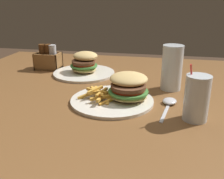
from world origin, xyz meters
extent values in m
cube|color=brown|center=(0.00, 0.00, 0.71)|extent=(1.55, 1.25, 0.03)
cylinder|color=brown|center=(-0.70, 0.55, 0.35)|extent=(0.09, 0.09, 0.70)
cylinder|color=silver|center=(-0.04, -0.06, 0.74)|extent=(0.28, 0.28, 0.01)
ellipsoid|color=#DBB770|center=(0.01, -0.05, 0.75)|extent=(0.14, 0.12, 0.02)
cylinder|color=#428438|center=(0.01, -0.05, 0.77)|extent=(0.15, 0.15, 0.01)
cylinder|color=red|center=(0.01, -0.05, 0.78)|extent=(0.12, 0.12, 0.01)
cylinder|color=brown|center=(0.01, -0.05, 0.79)|extent=(0.13, 0.13, 0.01)
ellipsoid|color=#DBB770|center=(0.01, -0.03, 0.81)|extent=(0.14, 0.12, 0.05)
cube|color=gold|center=(-0.07, -0.09, 0.75)|extent=(0.08, 0.05, 0.01)
cube|color=gold|center=(-0.10, -0.06, 0.77)|extent=(0.05, 0.06, 0.02)
cube|color=gold|center=(-0.08, -0.06, 0.76)|extent=(0.04, 0.08, 0.03)
cube|color=gold|center=(-0.07, -0.02, 0.75)|extent=(0.05, 0.07, 0.02)
cube|color=gold|center=(-0.05, -0.10, 0.74)|extent=(0.04, 0.05, 0.02)
cube|color=gold|center=(-0.07, -0.07, 0.77)|extent=(0.03, 0.07, 0.01)
cube|color=gold|center=(-0.06, -0.04, 0.75)|extent=(0.03, 0.06, 0.01)
cube|color=gold|center=(-0.05, -0.08, 0.75)|extent=(0.01, 0.06, 0.03)
cube|color=gold|center=(-0.09, -0.07, 0.76)|extent=(0.06, 0.01, 0.02)
cube|color=gold|center=(-0.07, -0.09, 0.75)|extent=(0.01, 0.08, 0.02)
cube|color=gold|center=(-0.08, -0.07, 0.76)|extent=(0.04, 0.05, 0.01)
cube|color=gold|center=(-0.10, -0.04, 0.76)|extent=(0.02, 0.06, 0.01)
cube|color=gold|center=(-0.10, -0.02, 0.75)|extent=(0.03, 0.06, 0.03)
cube|color=gold|center=(-0.09, -0.06, 0.76)|extent=(0.05, 0.06, 0.03)
cube|color=gold|center=(-0.12, -0.06, 0.75)|extent=(0.08, 0.05, 0.03)
cube|color=gold|center=(-0.09, -0.05, 0.76)|extent=(0.08, 0.04, 0.01)
cylinder|color=silver|center=(0.16, 0.11, 0.81)|extent=(0.08, 0.08, 0.17)
cylinder|color=#C67F23|center=(0.16, 0.11, 0.81)|extent=(0.07, 0.07, 0.15)
cylinder|color=silver|center=(0.22, -0.14, 0.80)|extent=(0.07, 0.07, 0.13)
cylinder|color=orange|center=(0.22, -0.14, 0.78)|extent=(0.06, 0.06, 0.10)
cylinder|color=red|center=(0.21, -0.12, 0.81)|extent=(0.03, 0.03, 0.16)
ellipsoid|color=silver|center=(0.15, -0.03, 0.74)|extent=(0.05, 0.06, 0.02)
cube|color=silver|center=(0.14, -0.12, 0.73)|extent=(0.03, 0.13, 0.00)
cylinder|color=silver|center=(-0.23, 0.23, 0.74)|extent=(0.28, 0.28, 0.01)
ellipsoid|color=#DBB770|center=(-0.23, 0.23, 0.75)|extent=(0.13, 0.12, 0.03)
cylinder|color=#428438|center=(-0.23, 0.23, 0.77)|extent=(0.15, 0.15, 0.01)
cylinder|color=red|center=(-0.23, 0.23, 0.78)|extent=(0.12, 0.12, 0.01)
cylinder|color=brown|center=(-0.23, 0.23, 0.79)|extent=(0.13, 0.13, 0.01)
ellipsoid|color=#DBB770|center=(-0.22, 0.25, 0.81)|extent=(0.14, 0.12, 0.04)
cube|color=brown|center=(-0.42, 0.29, 0.74)|extent=(0.12, 0.08, 0.01)
cube|color=brown|center=(-0.48, 0.29, 0.77)|extent=(0.01, 0.08, 0.08)
cube|color=brown|center=(-0.37, 0.29, 0.77)|extent=(0.01, 0.08, 0.08)
cube|color=brown|center=(-0.42, 0.25, 0.77)|extent=(0.12, 0.01, 0.08)
cube|color=brown|center=(-0.42, 0.32, 0.77)|extent=(0.12, 0.01, 0.08)
cylinder|color=#512D14|center=(-0.45, 0.29, 0.79)|extent=(0.03, 0.03, 0.11)
cylinder|color=#512D14|center=(-0.42, 0.29, 0.79)|extent=(0.03, 0.03, 0.11)
cylinder|color=#B2B2B7|center=(-0.40, 0.28, 0.79)|extent=(0.03, 0.03, 0.11)
camera|label=1|loc=(0.12, -0.86, 1.07)|focal=42.00mm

